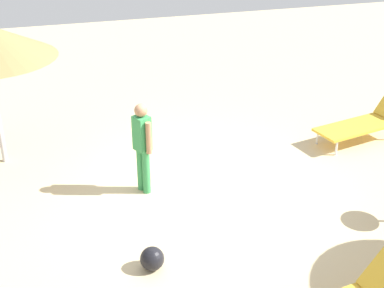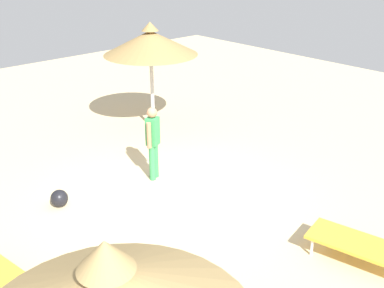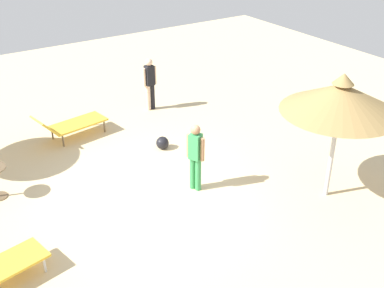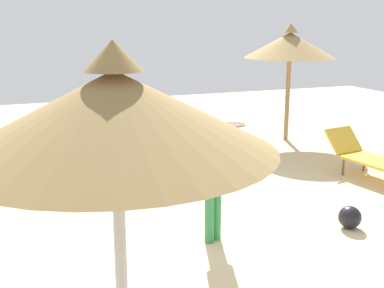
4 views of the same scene
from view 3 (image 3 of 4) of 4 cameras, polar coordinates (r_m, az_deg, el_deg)
name	(u,v)px [view 3 (image 3 of 4)]	position (r m, az deg, el deg)	size (l,w,h in m)	color
ground	(160,195)	(10.57, -3.84, -6.07)	(24.00, 24.00, 0.10)	beige
parasol_umbrella_front	(341,98)	(9.83, 17.34, 5.28)	(2.36, 2.36, 2.78)	#B2B2B7
lounge_chair_edge	(69,124)	(12.97, -14.43, 2.31)	(1.98, 0.98, 0.83)	gold
person_standing_far_left	(150,81)	(14.19, -5.07, 7.45)	(0.44, 0.22, 1.58)	black
person_standing_near_left	(195,154)	(10.21, 0.41, -1.24)	(0.30, 0.40, 1.57)	#338C4C
beach_ball	(162,143)	(12.20, -3.55, 0.14)	(0.33, 0.33, 0.33)	black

